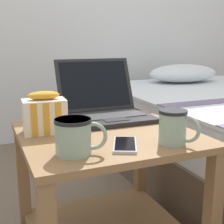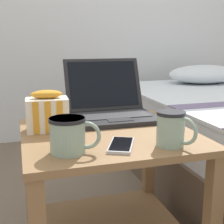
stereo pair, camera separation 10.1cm
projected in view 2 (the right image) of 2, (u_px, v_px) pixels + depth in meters
The scene contains 6 objects.
bedside_table at pixel (109, 181), 1.11m from camera, with size 0.58×0.55×0.51m.
laptop at pixel (111, 106), 1.26m from camera, with size 0.33×0.32×0.23m.
mug_front_left at pixel (69, 134), 0.86m from camera, with size 0.14×0.10×0.10m.
mug_front_right at pixel (172, 127), 0.92m from camera, with size 0.09×0.12×0.10m.
snack_bag at pixel (47, 113), 1.07m from camera, with size 0.15×0.10×0.14m.
cell_phone at pixel (121, 145), 0.92m from camera, with size 0.12×0.15×0.01m.
Camera 2 is at (-0.29, -0.99, 0.81)m, focal length 50.00 mm.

